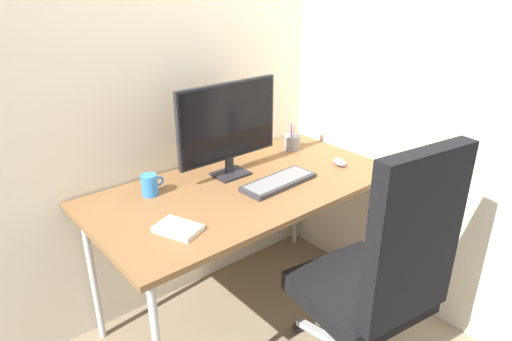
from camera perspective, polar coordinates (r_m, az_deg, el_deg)
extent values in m
plane|color=gray|center=(2.55, -1.25, -17.13)|extent=(8.00, 8.00, 0.00)
cube|color=beige|center=(2.28, -8.27, 16.76)|extent=(2.63, 0.04, 2.80)
cube|color=beige|center=(2.39, 16.11, 16.44)|extent=(0.04, 1.92, 2.80)
cube|color=brown|center=(2.14, -1.42, -2.20)|extent=(1.46, 0.75, 0.03)
cylinder|color=silver|center=(2.57, 14.97, -7.74)|extent=(0.03, 0.03, 0.72)
cylinder|color=silver|center=(2.31, -19.86, -12.47)|extent=(0.03, 0.03, 0.72)
cylinder|color=silver|center=(2.92, 5.06, -3.03)|extent=(0.03, 0.03, 0.72)
sphere|color=black|center=(2.54, 13.26, -17.38)|extent=(0.05, 0.05, 0.05)
cube|color=#B2B5BA|center=(2.40, 12.68, -18.91)|extent=(0.28, 0.17, 0.03)
sphere|color=black|center=(2.42, 5.29, -19.06)|extent=(0.05, 0.05, 0.05)
cube|color=#B2B5BA|center=(2.34, 8.52, -19.85)|extent=(0.09, 0.30, 0.03)
cylinder|color=#B2B5BA|center=(2.18, 12.28, -18.46)|extent=(0.04, 0.04, 0.28)
cube|color=black|center=(2.06, 12.74, -14.60)|extent=(0.54, 0.54, 0.09)
cube|color=black|center=(1.72, 19.36, -8.21)|extent=(0.43, 0.13, 0.68)
cube|color=black|center=(2.25, -3.21, -0.42)|extent=(0.17, 0.13, 0.01)
cube|color=black|center=(2.23, -3.39, 0.83)|extent=(0.04, 0.02, 0.09)
cube|color=black|center=(2.16, -3.56, 6.19)|extent=(0.55, 0.02, 0.37)
cube|color=black|center=(2.15, -3.34, 6.11)|extent=(0.53, 0.01, 0.35)
cube|color=#333338|center=(2.15, 2.88, -1.48)|extent=(0.39, 0.16, 0.02)
cube|color=slate|center=(2.14, 2.88, -1.17)|extent=(0.36, 0.13, 0.00)
ellipsoid|color=gray|center=(2.39, 10.50, 1.04)|extent=(0.08, 0.11, 0.04)
cylinder|color=gray|center=(2.57, 4.58, 3.55)|extent=(0.09, 0.09, 0.08)
cylinder|color=#B2B5BA|center=(2.55, 4.49, 4.69)|extent=(0.02, 0.01, 0.11)
cylinder|color=#B2B5BA|center=(2.56, 4.75, 4.77)|extent=(0.02, 0.01, 0.11)
torus|color=black|center=(2.57, 4.59, 3.76)|extent=(0.03, 0.04, 0.01)
cylinder|color=purple|center=(2.54, 4.48, 4.49)|extent=(0.01, 0.02, 0.13)
cube|color=silver|center=(1.80, -9.79, -7.21)|extent=(0.17, 0.20, 0.02)
cylinder|color=#337FD8|center=(2.08, -13.26, -1.80)|extent=(0.07, 0.07, 0.10)
torus|color=#337FD8|center=(2.10, -12.10, -1.32)|extent=(0.05, 0.01, 0.05)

